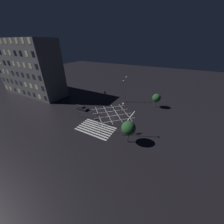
{
  "coord_description": "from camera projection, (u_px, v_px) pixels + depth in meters",
  "views": [
    {
      "loc": [
        17.28,
        -31.81,
        20.81
      ],
      "look_at": [
        0.0,
        0.0,
        0.56
      ],
      "focal_mm": 20.0,
      "sensor_mm": 36.0,
      "label": 1
    }
  ],
  "objects": [
    {
      "name": "ground_plane",
      "position": [
        112.0,
        113.0,
        41.75
      ],
      "size": [
        200.0,
        200.0,
        0.0
      ],
      "primitive_type": "plane",
      "color": "black"
    },
    {
      "name": "road_markings",
      "position": [
        103.0,
        123.0,
        36.67
      ],
      "size": [
        15.35,
        20.12,
        0.01
      ],
      "color": "silver",
      "rests_on": "ground_plane"
    },
    {
      "name": "office_building",
      "position": [
        29.0,
        68.0,
        53.23
      ],
      "size": [
        31.8,
        10.06,
        22.3
      ],
      "color": "slate",
      "rests_on": "ground_plane"
    },
    {
      "name": "traffic_light_se_main",
      "position": [
        126.0,
        125.0,
        31.25
      ],
      "size": [
        0.39,
        0.36,
        3.64
      ],
      "rotation": [
        0.0,
        0.0,
        3.14
      ],
      "color": "#424244",
      "rests_on": "ground_plane"
    },
    {
      "name": "traffic_light_nw_main",
      "position": [
        105.0,
        94.0,
        49.77
      ],
      "size": [
        0.39,
        0.36,
        4.07
      ],
      "color": "#424244",
      "rests_on": "ground_plane"
    },
    {
      "name": "traffic_light_sw_main",
      "position": [
        80.0,
        109.0,
        37.57
      ],
      "size": [
        2.48,
        0.36,
        4.59
      ],
      "color": "#424244",
      "rests_on": "ground_plane"
    },
    {
      "name": "traffic_light_nw_cross",
      "position": [
        105.0,
        94.0,
        49.77
      ],
      "size": [
        0.36,
        0.39,
        3.73
      ],
      "rotation": [
        0.0,
        0.0,
        -1.57
      ],
      "color": "#424244",
      "rests_on": "ground_plane"
    },
    {
      "name": "traffic_light_se_cross",
      "position": [
        126.0,
        123.0,
        31.44
      ],
      "size": [
        0.36,
        0.39,
        4.1
      ],
      "rotation": [
        0.0,
        0.0,
        1.57
      ],
      "color": "#424244",
      "rests_on": "ground_plane"
    },
    {
      "name": "traffic_light_median_south",
      "position": [
        98.0,
        117.0,
        34.6
      ],
      "size": [
        0.36,
        0.39,
        3.82
      ],
      "rotation": [
        0.0,
        0.0,
        1.57
      ],
      "color": "#424244",
      "rests_on": "ground_plane"
    },
    {
      "name": "street_lamp_east",
      "position": [
        123.0,
        88.0,
        46.7
      ],
      "size": [
        0.47,
        0.47,
        8.81
      ],
      "color": "#424244",
      "rests_on": "ground_plane"
    },
    {
      "name": "street_lamp_west",
      "position": [
        126.0,
        84.0,
        46.79
      ],
      "size": [
        0.57,
        0.57,
        10.01
      ],
      "color": "#424244",
      "rests_on": "ground_plane"
    },
    {
      "name": "street_lamp_far",
      "position": [
        123.0,
        115.0,
        28.96
      ],
      "size": [
        0.48,
        0.48,
        9.17
      ],
      "color": "#424244",
      "rests_on": "ground_plane"
    },
    {
      "name": "street_tree_near",
      "position": [
        129.0,
        128.0,
        27.89
      ],
      "size": [
        3.24,
        3.24,
        5.71
      ],
      "color": "#473323",
      "rests_on": "ground_plane"
    },
    {
      "name": "street_tree_far",
      "position": [
        156.0,
        98.0,
        44.09
      ],
      "size": [
        2.89,
        2.89,
        5.1
      ],
      "color": "#473323",
      "rests_on": "ground_plane"
    },
    {
      "name": "waiting_car",
      "position": [
        82.0,
        108.0,
        43.94
      ],
      "size": [
        4.24,
        1.8,
        1.2
      ],
      "color": "black",
      "rests_on": "ground_plane"
    },
    {
      "name": "pedestrian_railing",
      "position": [
        112.0,
        131.0,
        32.45
      ],
      "size": [
        7.99,
        4.36,
        1.05
      ],
      "rotation": [
        0.0,
        0.0,
        0.5
      ],
      "color": "gray",
      "rests_on": "ground_plane"
    }
  ]
}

